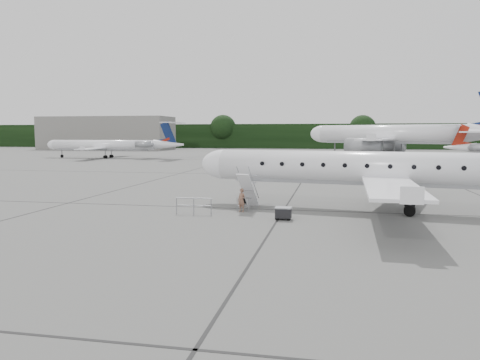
# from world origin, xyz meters

# --- Properties ---
(ground) EXTENTS (320.00, 320.00, 0.00)m
(ground) POSITION_xyz_m (0.00, 0.00, 0.00)
(ground) COLOR #61615F
(ground) RESTS_ON ground
(treeline) EXTENTS (260.00, 4.00, 8.00)m
(treeline) POSITION_xyz_m (0.00, 130.00, 4.00)
(treeline) COLOR black
(treeline) RESTS_ON ground
(terminal_building) EXTENTS (40.00, 14.00, 10.00)m
(terminal_building) POSITION_xyz_m (-70.00, 110.00, 5.00)
(terminal_building) COLOR slate
(terminal_building) RESTS_ON ground
(main_regional_jet) EXTENTS (32.91, 25.90, 7.68)m
(main_regional_jet) POSITION_xyz_m (2.52, 6.76, 3.84)
(main_regional_jet) COLOR white
(main_regional_jet) RESTS_ON ground
(airstair) EXTENTS (1.18, 2.33, 2.41)m
(airstair) POSITION_xyz_m (-6.81, 5.94, 1.20)
(airstair) COLOR white
(airstair) RESTS_ON ground
(passenger) EXTENTS (0.66, 0.59, 1.52)m
(passenger) POSITION_xyz_m (-7.00, 4.69, 0.76)
(passenger) COLOR brown
(passenger) RESTS_ON ground
(safety_railing) EXTENTS (2.20, 0.22, 1.00)m
(safety_railing) POSITION_xyz_m (-9.75, 3.24, 0.50)
(safety_railing) COLOR gray
(safety_railing) RESTS_ON ground
(baggage_cart) EXTENTS (0.91, 0.74, 0.79)m
(baggage_cart) POSITION_xyz_m (-4.08, 2.49, 0.39)
(baggage_cart) COLOR black
(baggage_cart) RESTS_ON ground
(bg_narrowbody) EXTENTS (44.93, 39.73, 13.35)m
(bg_narrowbody) POSITION_xyz_m (9.83, 74.48, 6.68)
(bg_narrowbody) COLOR white
(bg_narrowbody) RESTS_ON ground
(bg_regional_left) EXTENTS (27.73, 20.06, 7.23)m
(bg_regional_left) POSITION_xyz_m (-46.57, 62.63, 3.62)
(bg_regional_left) COLOR white
(bg_regional_left) RESTS_ON ground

